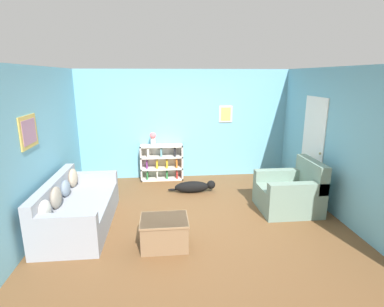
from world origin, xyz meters
TOP-DOWN VIEW (x-y plane):
  - ground_plane at (0.00, 0.00)m, footprint 14.00×14.00m
  - wall_back at (0.00, 2.25)m, footprint 5.60×0.13m
  - wall_left at (-2.55, -0.00)m, footprint 0.13×5.00m
  - wall_right at (2.55, 0.02)m, footprint 0.16×5.00m
  - couch at (-1.98, -0.19)m, footprint 0.96×2.01m
  - bookshelf at (-0.57, 2.04)m, footprint 1.01×0.31m
  - recliner_chair at (1.81, 0.06)m, footprint 1.04×0.95m
  - coffee_table at (-0.54, -0.96)m, footprint 0.69×0.55m
  - dog at (0.12, 1.09)m, footprint 1.03×0.23m
  - vase at (-0.76, 2.02)m, footprint 0.15×0.15m

SIDE VIEW (x-z plane):
  - ground_plane at x=0.00m, z-range 0.00..0.00m
  - dog at x=0.12m, z-range 0.00..0.26m
  - coffee_table at x=-0.54m, z-range 0.01..0.45m
  - couch at x=-1.98m, z-range -0.10..0.70m
  - recliner_chair at x=1.81m, z-range -0.14..0.81m
  - bookshelf at x=-0.57m, z-range -0.01..0.85m
  - vase at x=-0.76m, z-range 0.87..1.18m
  - wall_right at x=2.55m, z-range -0.01..2.59m
  - wall_back at x=0.00m, z-range 0.00..2.60m
  - wall_left at x=-2.55m, z-range 0.00..2.60m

